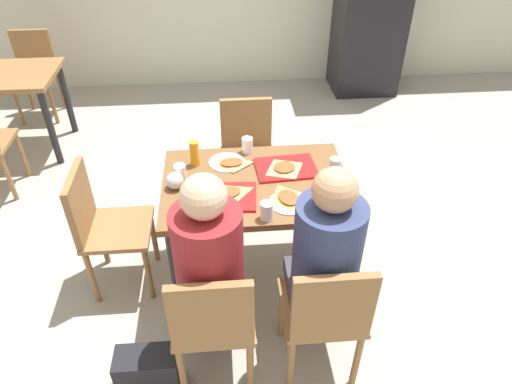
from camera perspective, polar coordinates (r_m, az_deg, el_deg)
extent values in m
cube|color=#9E998E|center=(3.18, 0.00, -9.83)|extent=(10.00, 10.00, 0.02)
cube|color=brown|center=(2.69, 0.00, 0.93)|extent=(1.09, 0.78, 0.04)
cylinder|color=black|center=(2.70, -9.85, -10.15)|extent=(0.06, 0.06, 0.70)
cylinder|color=black|center=(2.77, 10.77, -8.86)|extent=(0.06, 0.06, 0.70)
cylinder|color=black|center=(3.19, -9.23, -1.46)|extent=(0.06, 0.06, 0.70)
cylinder|color=black|center=(3.24, 8.07, -0.56)|extent=(0.06, 0.06, 0.70)
cube|color=olive|center=(2.38, -5.30, -14.84)|extent=(0.40, 0.40, 0.03)
cube|color=olive|center=(2.10, -5.58, -15.06)|extent=(0.38, 0.04, 0.40)
cylinder|color=olive|center=(2.68, -8.82, -15.12)|extent=(0.04, 0.04, 0.43)
cylinder|color=olive|center=(2.67, -1.28, -14.80)|extent=(0.04, 0.04, 0.43)
cylinder|color=olive|center=(2.49, -9.14, -21.31)|extent=(0.04, 0.04, 0.43)
cylinder|color=olive|center=(2.47, -0.72, -20.98)|extent=(0.04, 0.04, 0.43)
cube|color=olive|center=(2.43, 8.05, -13.90)|extent=(0.40, 0.40, 0.03)
cube|color=olive|center=(2.15, 9.51, -13.96)|extent=(0.38, 0.04, 0.40)
cylinder|color=olive|center=(2.68, 3.22, -14.49)|extent=(0.04, 0.04, 0.43)
cylinder|color=olive|center=(2.74, 10.50, -13.81)|extent=(0.04, 0.04, 0.43)
cylinder|color=olive|center=(2.49, 4.31, -20.59)|extent=(0.04, 0.04, 0.43)
cylinder|color=olive|center=(2.55, 12.35, -19.66)|extent=(0.04, 0.04, 0.43)
cube|color=olive|center=(3.42, -0.98, 3.86)|extent=(0.40, 0.40, 0.03)
cube|color=olive|center=(3.46, -1.24, 8.46)|extent=(0.38, 0.04, 0.40)
cylinder|color=olive|center=(3.43, 2.09, -0.75)|extent=(0.04, 0.04, 0.43)
cylinder|color=olive|center=(3.41, -3.59, -1.05)|extent=(0.04, 0.04, 0.43)
cylinder|color=olive|center=(3.70, 1.49, 2.46)|extent=(0.04, 0.04, 0.43)
cylinder|color=olive|center=(3.68, -3.78, 2.20)|extent=(0.04, 0.04, 0.43)
cube|color=olive|center=(2.94, -16.70, -4.42)|extent=(0.40, 0.40, 0.03)
cube|color=olive|center=(2.85, -20.97, -1.29)|extent=(0.04, 0.38, 0.40)
cylinder|color=olive|center=(3.18, -12.53, -5.37)|extent=(0.04, 0.04, 0.43)
cylinder|color=olive|center=(2.94, -13.14, -9.83)|extent=(0.04, 0.04, 0.43)
cylinder|color=olive|center=(3.25, -18.49, -5.57)|extent=(0.04, 0.04, 0.43)
cylinder|color=olive|center=(3.01, -19.62, -9.92)|extent=(0.04, 0.04, 0.43)
cylinder|color=#383842|center=(2.70, -6.84, -13.86)|extent=(0.10, 0.10, 0.46)
cylinder|color=#383842|center=(2.69, -3.34, -13.71)|extent=(0.10, 0.10, 0.46)
cube|color=#383842|center=(2.42, -5.42, -11.47)|extent=(0.32, 0.28, 0.10)
cylinder|color=maroon|center=(2.12, -5.87, -8.12)|extent=(0.32, 0.32, 0.52)
sphere|color=#DBAD89|center=(1.89, -6.53, -0.60)|extent=(0.20, 0.20, 0.20)
cylinder|color=#383842|center=(2.72, 5.00, -13.15)|extent=(0.10, 0.10, 0.46)
cylinder|color=#383842|center=(2.75, 8.38, -12.85)|extent=(0.10, 0.10, 0.46)
cube|color=#383842|center=(2.46, 7.58, -10.61)|extent=(0.32, 0.28, 0.10)
cylinder|color=navy|center=(2.17, 8.79, -7.20)|extent=(0.32, 0.32, 0.52)
sphere|color=tan|center=(1.94, 9.74, 0.24)|extent=(0.20, 0.20, 0.20)
cube|color=red|center=(2.56, -4.00, -0.57)|extent=(0.38, 0.29, 0.02)
cube|color=red|center=(2.79, 3.70, 2.99)|extent=(0.38, 0.29, 0.02)
cylinder|color=white|center=(2.85, -3.65, 3.68)|extent=(0.22, 0.22, 0.01)
cylinder|color=white|center=(2.53, 4.11, -1.30)|extent=(0.22, 0.22, 0.01)
pyramid|color=tan|center=(2.56, -3.61, -0.23)|extent=(0.27, 0.21, 0.01)
ellipsoid|color=#B74723|center=(2.55, -3.62, -0.05)|extent=(0.19, 0.15, 0.01)
pyramid|color=#DBAD60|center=(2.76, 3.55, 2.97)|extent=(0.24, 0.24, 0.01)
ellipsoid|color=#B74723|center=(2.76, 3.56, 3.14)|extent=(0.17, 0.16, 0.01)
pyramid|color=#DBAD60|center=(2.82, -3.04, 3.57)|extent=(0.21, 0.15, 0.01)
ellipsoid|color=#B74723|center=(2.81, -3.04, 3.74)|extent=(0.15, 0.10, 0.01)
pyramid|color=tan|center=(2.54, 4.04, -0.81)|extent=(0.21, 0.24, 0.01)
ellipsoid|color=#B74723|center=(2.53, 4.05, -0.63)|extent=(0.14, 0.17, 0.01)
cylinder|color=white|center=(2.93, -1.09, 5.81)|extent=(0.07, 0.07, 0.10)
cylinder|color=white|center=(2.39, 1.33, -2.34)|extent=(0.07, 0.07, 0.10)
cylinder|color=white|center=(2.70, -9.35, 2.38)|extent=(0.07, 0.07, 0.10)
cylinder|color=#B7BCC6|center=(2.73, 9.70, 3.01)|extent=(0.07, 0.07, 0.12)
cylinder|color=orange|center=(2.81, -7.61, 4.76)|extent=(0.06, 0.06, 0.16)
sphere|color=silver|center=(2.64, -10.02, 1.39)|extent=(0.10, 0.10, 0.10)
cube|color=black|center=(2.61, -13.12, -20.86)|extent=(0.32, 0.16, 0.28)
cube|color=black|center=(5.46, 14.12, 21.58)|extent=(0.70, 0.60, 1.90)
cube|color=olive|center=(4.64, -28.93, 12.49)|extent=(0.90, 0.70, 0.04)
cylinder|color=black|center=(4.40, -24.05, 7.21)|extent=(0.06, 0.06, 0.70)
cylinder|color=black|center=(4.89, -22.35, 10.61)|extent=(0.06, 0.06, 0.70)
cylinder|color=olive|center=(4.39, -26.92, 4.13)|extent=(0.04, 0.04, 0.43)
cylinder|color=olive|center=(4.13, -28.26, 1.56)|extent=(0.04, 0.04, 0.43)
cube|color=olive|center=(5.30, -25.78, 12.72)|extent=(0.40, 0.40, 0.03)
cube|color=olive|center=(5.38, -25.86, 15.58)|extent=(0.38, 0.04, 0.40)
cylinder|color=olive|center=(5.18, -23.85, 9.91)|extent=(0.04, 0.04, 0.43)
cylinder|color=olive|center=(5.30, -27.35, 9.49)|extent=(0.04, 0.04, 0.43)
cylinder|color=olive|center=(5.47, -22.97, 11.54)|extent=(0.04, 0.04, 0.43)
cylinder|color=olive|center=(5.59, -26.32, 11.12)|extent=(0.04, 0.04, 0.43)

